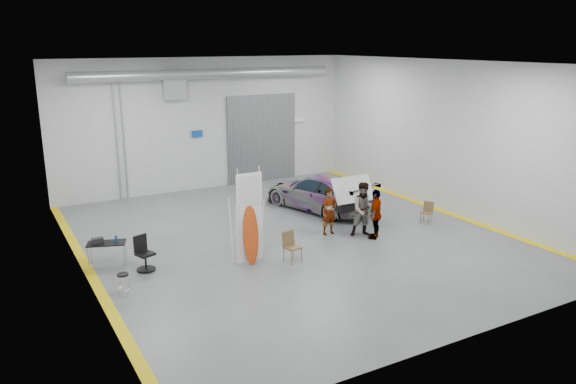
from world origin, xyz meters
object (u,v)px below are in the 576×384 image
person_c (376,214)px  folding_chair_far (426,217)px  person_b (364,209)px  office_chair (145,255)px  person_a (329,211)px  work_table (104,243)px  folding_chair_near (292,253)px  sedan_car (319,192)px  surfboard_display (250,226)px  shop_stool (124,285)px

person_c → folding_chair_far: person_c is taller
person_b → office_chair: 7.64m
person_a → work_table: person_a is taller
person_b → folding_chair_near: 3.61m
sedan_car → folding_chair_far: size_ratio=6.09×
folding_chair_near → person_c: bearing=-1.9°
person_c → work_table: person_c is taller
person_b → office_chair: (-7.59, 0.74, -0.51)m
folding_chair_far → folding_chair_near: bearing=-108.7°
folding_chair_near → work_table: 5.78m
sedan_car → person_a: person_a is taller
surfboard_display → work_table: bearing=151.6°
person_b → person_c: bearing=-42.2°
folding_chair_near → work_table: folding_chair_near is taller
person_b → work_table: bearing=-169.8°
work_table → folding_chair_far: bearing=-8.6°
folding_chair_far → work_table: bearing=-125.3°
sedan_car → folding_chair_near: size_ratio=5.10×
sedan_car → office_chair: 8.42m
person_a → work_table: size_ratio=1.35×
surfboard_display → work_table: surfboard_display is taller
folding_chair_far → shop_stool: 11.53m
person_b → shop_stool: 8.64m
sedan_car → work_table: sedan_car is taller
sedan_car → person_a: 3.08m
office_chair → work_table: bearing=114.9°
person_b → office_chair: person_b is taller
person_b → person_c: person_b is taller
person_c → folding_chair_far: size_ratio=2.18×
shop_stool → person_c: bearing=2.3°
person_c → shop_stool: bearing=-37.8°
sedan_car → surfboard_display: 6.36m
person_a → person_c: (1.17, -1.15, 0.03)m
person_c → person_a: bearing=-84.6°
person_a → work_table: 7.64m
sedan_car → office_chair: (-7.95, -2.78, -0.25)m
person_a → office_chair: (-6.61, -0.01, -0.39)m
person_a → surfboard_display: 3.85m
work_table → surfboard_display: bearing=-28.4°
sedan_car → office_chair: bearing=4.0°
sedan_car → person_c: 3.93m
folding_chair_far → office_chair: office_chair is taller
person_b → shop_stool: person_b is taller
person_a → shop_stool: bearing=-173.6°
person_b → person_c: (0.20, -0.40, -0.09)m
sedan_car → folding_chair_far: (2.57, -3.54, -0.46)m
person_a → shop_stool: size_ratio=2.67×
folding_chair_near → sedan_car: bearing=39.5°
person_c → surfboard_display: (-4.82, -0.00, 0.36)m
person_b → office_chair: size_ratio=1.83×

